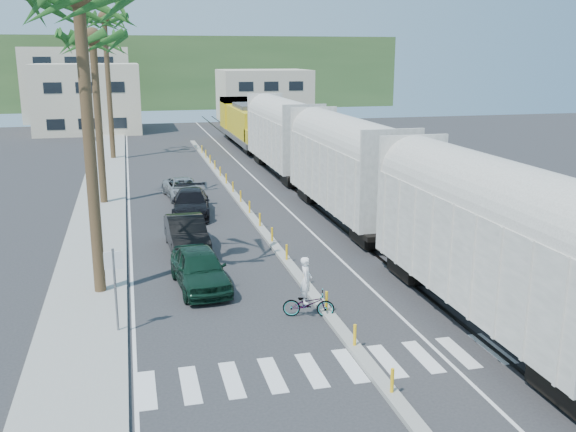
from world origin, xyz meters
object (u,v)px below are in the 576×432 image
object	(u,v)px
car_second	(186,234)
car_lead	(200,268)
street_sign	(115,279)
cyclist	(308,298)

from	to	relation	value
car_second	car_lead	bearing A→B (deg)	-91.56
street_sign	cyclist	xyz separation A→B (m)	(6.58, -0.10, -1.27)
car_lead	cyclist	world-z (taller)	cyclist
car_lead	car_second	bearing A→B (deg)	85.80
street_sign	car_lead	xyz separation A→B (m)	(3.17, 3.79, -1.16)
street_sign	cyclist	bearing A→B (deg)	-0.84
street_sign	car_lead	world-z (taller)	street_sign
car_lead	cyclist	xyz separation A→B (m)	(3.40, -3.88, -0.11)
car_lead	cyclist	distance (m)	5.16
street_sign	car_second	world-z (taller)	street_sign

